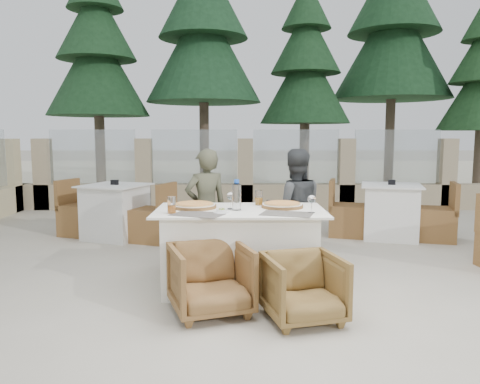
{
  "coord_description": "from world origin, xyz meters",
  "views": [
    {
      "loc": [
        -0.13,
        -4.42,
        1.47
      ],
      "look_at": [
        -0.12,
        0.25,
        0.9
      ],
      "focal_mm": 35.0,
      "sensor_mm": 36.0,
      "label": 1
    }
  ],
  "objects_px": {
    "pizza_right": "(282,205)",
    "diner_left": "(206,208)",
    "armchair_far_left": "(206,243)",
    "bg_table_a": "(116,212)",
    "armchair_far_right": "(281,241)",
    "water_bottle": "(237,195)",
    "bg_table_b": "(391,211)",
    "dining_table": "(240,249)",
    "diner_right": "(295,209)",
    "pizza_left": "(194,205)",
    "wine_glass_centre": "(231,200)",
    "wine_glass_corner": "(312,203)",
    "beer_glass_left": "(172,205)",
    "olive_dish": "(222,211)",
    "armchair_near_left": "(211,279)",
    "armchair_near_right": "(303,288)",
    "beer_glass_right": "(259,198)"
  },
  "relations": [
    {
      "from": "beer_glass_left",
      "to": "bg_table_b",
      "type": "bearing_deg",
      "value": 41.21
    },
    {
      "from": "pizza_right",
      "to": "armchair_far_right",
      "type": "xyz_separation_m",
      "value": [
        0.05,
        0.55,
        -0.49
      ]
    },
    {
      "from": "beer_glass_left",
      "to": "water_bottle",
      "type": "bearing_deg",
      "value": 17.81
    },
    {
      "from": "pizza_right",
      "to": "armchair_near_left",
      "type": "height_order",
      "value": "pizza_right"
    },
    {
      "from": "diner_left",
      "to": "wine_glass_corner",
      "type": "bearing_deg",
      "value": 114.08
    },
    {
      "from": "dining_table",
      "to": "wine_glass_centre",
      "type": "relative_size",
      "value": 8.7
    },
    {
      "from": "bg_table_b",
      "to": "pizza_left",
      "type": "bearing_deg",
      "value": -125.72
    },
    {
      "from": "wine_glass_corner",
      "to": "bg_table_a",
      "type": "distance_m",
      "value": 3.45
    },
    {
      "from": "wine_glass_corner",
      "to": "armchair_near_left",
      "type": "distance_m",
      "value": 1.14
    },
    {
      "from": "beer_glass_left",
      "to": "armchair_far_right",
      "type": "distance_m",
      "value": 1.5
    },
    {
      "from": "wine_glass_corner",
      "to": "pizza_right",
      "type": "bearing_deg",
      "value": 126.08
    },
    {
      "from": "armchair_far_left",
      "to": "bg_table_b",
      "type": "bearing_deg",
      "value": -158.13
    },
    {
      "from": "armchair_far_left",
      "to": "armchair_far_right",
      "type": "xyz_separation_m",
      "value": [
        0.83,
        0.04,
        0.01
      ]
    },
    {
      "from": "bg_table_b",
      "to": "dining_table",
      "type": "bearing_deg",
      "value": -119.18
    },
    {
      "from": "wine_glass_corner",
      "to": "armchair_near_right",
      "type": "height_order",
      "value": "wine_glass_corner"
    },
    {
      "from": "pizza_right",
      "to": "bg_table_a",
      "type": "relative_size",
      "value": 0.25
    },
    {
      "from": "diner_left",
      "to": "bg_table_a",
      "type": "relative_size",
      "value": 0.81
    },
    {
      "from": "armchair_near_left",
      "to": "armchair_far_right",
      "type": "bearing_deg",
      "value": 43.06
    },
    {
      "from": "pizza_right",
      "to": "diner_left",
      "type": "xyz_separation_m",
      "value": [
        -0.79,
        0.64,
        -0.14
      ]
    },
    {
      "from": "olive_dish",
      "to": "armchair_near_left",
      "type": "bearing_deg",
      "value": -100.28
    },
    {
      "from": "armchair_far_left",
      "to": "bg_table_a",
      "type": "relative_size",
      "value": 0.39
    },
    {
      "from": "dining_table",
      "to": "pizza_left",
      "type": "xyz_separation_m",
      "value": [
        -0.44,
        0.09,
        0.41
      ]
    },
    {
      "from": "wine_glass_corner",
      "to": "bg_table_b",
      "type": "height_order",
      "value": "wine_glass_corner"
    },
    {
      "from": "pizza_right",
      "to": "bg_table_a",
      "type": "bearing_deg",
      "value": 136.16
    },
    {
      "from": "pizza_left",
      "to": "wine_glass_centre",
      "type": "bearing_deg",
      "value": -11.25
    },
    {
      "from": "pizza_left",
      "to": "wine_glass_centre",
      "type": "height_order",
      "value": "wine_glass_centre"
    },
    {
      "from": "water_bottle",
      "to": "bg_table_a",
      "type": "xyz_separation_m",
      "value": [
        -1.74,
        2.25,
        -0.53
      ]
    },
    {
      "from": "wine_glass_corner",
      "to": "olive_dish",
      "type": "bearing_deg",
      "value": -179.92
    },
    {
      "from": "dining_table",
      "to": "beer_glass_left",
      "type": "bearing_deg",
      "value": -160.35
    },
    {
      "from": "pizza_left",
      "to": "olive_dish",
      "type": "xyz_separation_m",
      "value": [
        0.27,
        -0.3,
        -0.01
      ]
    },
    {
      "from": "beer_glass_right",
      "to": "diner_left",
      "type": "distance_m",
      "value": 0.77
    },
    {
      "from": "pizza_left",
      "to": "armchair_far_right",
      "type": "distance_m",
      "value": 1.18
    },
    {
      "from": "pizza_right",
      "to": "pizza_left",
      "type": "bearing_deg",
      "value": -178.3
    },
    {
      "from": "beer_glass_right",
      "to": "olive_dish",
      "type": "height_order",
      "value": "beer_glass_right"
    },
    {
      "from": "armchair_far_left",
      "to": "diner_right",
      "type": "relative_size",
      "value": 0.49
    },
    {
      "from": "dining_table",
      "to": "bg_table_a",
      "type": "distance_m",
      "value": 2.83
    },
    {
      "from": "bg_table_a",
      "to": "bg_table_b",
      "type": "relative_size",
      "value": 1.0
    },
    {
      "from": "wine_glass_corner",
      "to": "dining_table",
      "type": "bearing_deg",
      "value": 162.5
    },
    {
      "from": "pizza_left",
      "to": "armchair_near_left",
      "type": "bearing_deg",
      "value": -74.92
    },
    {
      "from": "wine_glass_centre",
      "to": "bg_table_a",
      "type": "height_order",
      "value": "wine_glass_centre"
    },
    {
      "from": "armchair_far_left",
      "to": "bg_table_b",
      "type": "height_order",
      "value": "bg_table_b"
    },
    {
      "from": "beer_glass_left",
      "to": "diner_left",
      "type": "relative_size",
      "value": 0.11
    },
    {
      "from": "dining_table",
      "to": "pizza_right",
      "type": "xyz_separation_m",
      "value": [
        0.41,
        0.12,
        0.41
      ]
    },
    {
      "from": "dining_table",
      "to": "diner_right",
      "type": "distance_m",
      "value": 0.94
    },
    {
      "from": "water_bottle",
      "to": "diner_right",
      "type": "height_order",
      "value": "diner_right"
    },
    {
      "from": "water_bottle",
      "to": "bg_table_b",
      "type": "relative_size",
      "value": 0.18
    },
    {
      "from": "pizza_right",
      "to": "diner_left",
      "type": "distance_m",
      "value": 1.02
    },
    {
      "from": "armchair_far_left",
      "to": "armchair_far_right",
      "type": "distance_m",
      "value": 0.83
    },
    {
      "from": "bg_table_b",
      "to": "water_bottle",
      "type": "bearing_deg",
      "value": -119.19
    },
    {
      "from": "bg_table_b",
      "to": "armchair_far_left",
      "type": "bearing_deg",
      "value": -132.9
    }
  ]
}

